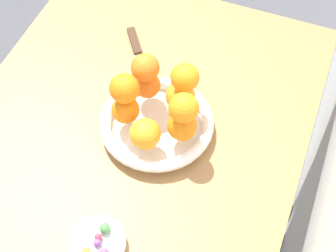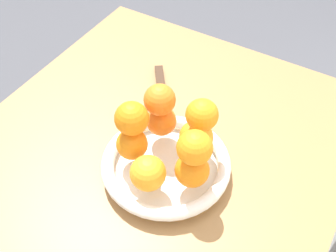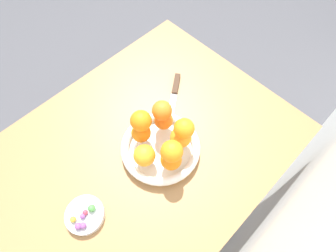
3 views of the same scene
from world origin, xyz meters
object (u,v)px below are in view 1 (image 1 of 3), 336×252
object	(u,v)px
orange_0	(145,134)
candy_dish	(97,243)
orange_5	(145,68)
candy_ball_0	(86,252)
fruit_bowl	(157,124)
orange_2	(181,96)
orange_1	(182,126)
orange_8	(124,89)
orange_6	(184,108)
candy_ball_1	(98,237)
dining_table	(122,174)
orange_7	(185,78)
orange_3	(147,85)
candy_ball_2	(97,243)
knife	(140,59)
orange_4	(126,110)
candy_ball_4	(105,228)

from	to	relation	value
orange_0	candy_dish	bearing A→B (deg)	-1.59
orange_5	candy_ball_0	world-z (taller)	orange_5
fruit_bowl	orange_2	distance (m)	0.08
orange_0	orange_1	xyz separation A→B (m)	(-0.05, 0.06, -0.00)
orange_8	candy_ball_0	xyz separation A→B (m)	(0.31, 0.05, -0.10)
fruit_bowl	orange_6	world-z (taller)	orange_6
candy_dish	candy_ball_1	distance (m)	0.02
candy_ball_0	candy_ball_1	size ratio (longest dim) A/B	1.15
candy_dish	candy_ball_1	bearing A→B (deg)	168.08
orange_0	fruit_bowl	bearing A→B (deg)	-178.28
orange_1	orange_2	xyz separation A→B (m)	(-0.07, -0.03, 0.00)
dining_table	orange_5	distance (m)	0.26
orange_1	orange_0	bearing A→B (deg)	-53.95
orange_0	orange_7	xyz separation A→B (m)	(-0.12, 0.04, 0.06)
orange_3	orange_5	xyz separation A→B (m)	(0.00, -0.00, 0.06)
candy_ball_2	knife	bearing A→B (deg)	-166.46
orange_1	candy_ball_0	distance (m)	0.32
dining_table	candy_ball_1	distance (m)	0.24
orange_7	orange_4	bearing A→B (deg)	-53.98
orange_5	candy_dish	bearing A→B (deg)	6.68
orange_5	candy_ball_4	xyz separation A→B (m)	(0.32, 0.05, -0.10)
orange_5	orange_2	bearing A→B (deg)	89.15
candy_ball_1	candy_ball_4	world-z (taller)	candy_ball_4
orange_1	candy_dish	bearing A→B (deg)	-14.28
orange_6	candy_dish	bearing A→B (deg)	-14.60
orange_6	candy_ball_4	xyz separation A→B (m)	(0.25, -0.07, -0.10)
candy_dish	orange_8	world-z (taller)	orange_8
orange_1	knife	distance (m)	0.28
orange_4	candy_ball_2	distance (m)	0.29
fruit_bowl	orange_3	world-z (taller)	orange_3
orange_3	orange_8	distance (m)	0.10
orange_1	orange_8	bearing A→B (deg)	-92.21
candy_ball_0	candy_ball_1	xyz separation A→B (m)	(-0.03, 0.01, -0.00)
orange_6	candy_ball_0	xyz separation A→B (m)	(0.31, -0.08, -0.10)
orange_7	candy_ball_1	xyz separation A→B (m)	(0.35, -0.05, -0.11)
candy_dish	orange_7	size ratio (longest dim) A/B	1.82
candy_ball_4	orange_1	bearing A→B (deg)	165.51
orange_4	orange_6	distance (m)	0.14
orange_4	knife	world-z (taller)	orange_4
orange_6	dining_table	bearing A→B (deg)	-58.72
orange_7	candy_ball_0	world-z (taller)	orange_7
candy_dish	orange_2	size ratio (longest dim) A/B	1.67
orange_7	candy_ball_0	distance (m)	0.40
dining_table	orange_0	size ratio (longest dim) A/B	16.58
candy_ball_0	knife	world-z (taller)	candy_ball_0
knife	fruit_bowl	bearing A→B (deg)	33.13
orange_2	candy_ball_1	size ratio (longest dim) A/B	4.44
candy_ball_4	knife	distance (m)	0.46
dining_table	candy_dish	distance (m)	0.23
orange_1	knife	world-z (taller)	orange_1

